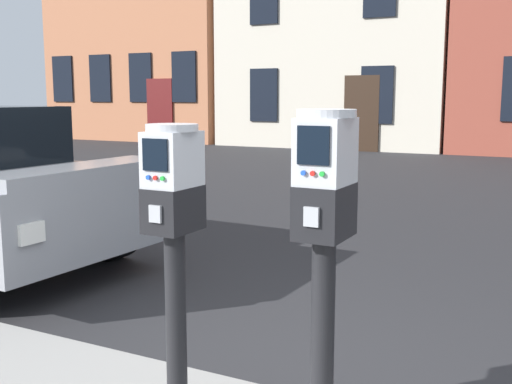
# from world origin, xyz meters

# --- Properties ---
(parking_meter_near_kerb) EXTENTS (0.22, 0.25, 1.26)m
(parking_meter_near_kerb) POSITION_xyz_m (-0.27, -0.20, 1.01)
(parking_meter_near_kerb) COLOR black
(parking_meter_near_kerb) RESTS_ON sidewalk_slab
(parking_meter_twin_adjacent) EXTENTS (0.22, 0.25, 1.32)m
(parking_meter_twin_adjacent) POSITION_xyz_m (0.40, -0.20, 1.05)
(parking_meter_twin_adjacent) COLOR black
(parking_meter_twin_adjacent) RESTS_ON sidewalk_slab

